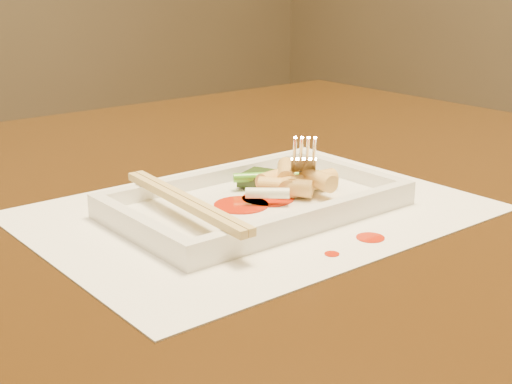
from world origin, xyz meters
TOP-DOWN VIEW (x-y plane):
  - table at (0.00, 0.00)m, footprint 1.40×0.90m
  - placemat at (0.09, -0.10)m, footprint 0.40×0.30m
  - sauce_splatter_a at (0.12, -0.21)m, footprint 0.02×0.02m
  - sauce_splatter_b at (0.07, -0.22)m, footprint 0.01×0.01m
  - plate_base at (0.09, -0.10)m, footprint 0.26×0.16m
  - plate_rim_far at (0.09, -0.02)m, footprint 0.26×0.01m
  - plate_rim_near at (0.09, -0.17)m, footprint 0.26×0.01m
  - plate_rim_left at (-0.03, -0.10)m, footprint 0.01×0.14m
  - plate_rim_right at (0.22, -0.10)m, footprint 0.01×0.14m
  - veg_piece at (0.13, -0.06)m, footprint 0.05×0.04m
  - scallion_white at (0.09, -0.11)m, footprint 0.04×0.03m
  - scallion_green at (0.13, -0.08)m, footprint 0.08×0.05m
  - chopstick_a at (0.01, -0.10)m, footprint 0.02×0.19m
  - chopstick_b at (0.02, -0.10)m, footprint 0.02×0.19m
  - fork at (0.16, -0.08)m, footprint 0.09×0.10m
  - sauce_blob_0 at (0.08, -0.10)m, footprint 0.05×0.05m
  - sauce_blob_1 at (0.11, -0.10)m, footprint 0.05×0.05m
  - rice_cake_0 at (0.14, -0.09)m, footprint 0.04×0.05m
  - rice_cake_1 at (0.12, -0.11)m, footprint 0.04×0.05m
  - rice_cake_2 at (0.15, -0.12)m, footprint 0.02×0.04m
  - rice_cake_3 at (0.16, -0.11)m, footprint 0.05×0.02m
  - rice_cake_4 at (0.14, -0.08)m, footprint 0.05×0.02m
  - rice_cake_5 at (0.14, -0.08)m, footprint 0.05×0.05m
  - rice_cake_6 at (0.13, -0.09)m, footprint 0.04×0.04m

SIDE VIEW (x-z plane):
  - table at x=0.00m, z-range 0.27..1.02m
  - placemat at x=0.09m, z-range 0.75..0.75m
  - sauce_splatter_a at x=0.12m, z-range 0.75..0.75m
  - sauce_splatter_b at x=0.07m, z-range 0.75..0.75m
  - plate_base at x=0.09m, z-range 0.75..0.76m
  - sauce_blob_0 at x=0.08m, z-range 0.76..0.76m
  - sauce_blob_1 at x=0.11m, z-range 0.76..0.76m
  - plate_rim_far at x=0.09m, z-range 0.76..0.77m
  - plate_rim_near at x=0.09m, z-range 0.76..0.77m
  - plate_rim_left at x=-0.03m, z-range 0.76..0.77m
  - plate_rim_right at x=0.22m, z-range 0.76..0.77m
  - veg_piece at x=0.13m, z-range 0.76..0.77m
  - rice_cake_0 at x=0.14m, z-range 0.76..0.78m
  - rice_cake_1 at x=0.12m, z-range 0.76..0.78m
  - rice_cake_3 at x=0.16m, z-range 0.76..0.78m
  - rice_cake_4 at x=0.14m, z-range 0.76..0.78m
  - rice_cake_6 at x=0.13m, z-range 0.76..0.78m
  - scallion_white at x=0.09m, z-range 0.77..0.78m
  - scallion_green at x=0.13m, z-range 0.77..0.78m
  - rice_cake_2 at x=0.15m, z-range 0.77..0.78m
  - rice_cake_5 at x=0.14m, z-range 0.77..0.78m
  - chopstick_a at x=0.01m, z-range 0.77..0.78m
  - chopstick_b at x=0.02m, z-range 0.77..0.78m
  - fork at x=0.16m, z-range 0.76..0.90m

